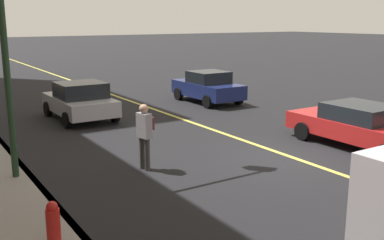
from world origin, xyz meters
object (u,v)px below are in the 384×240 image
(car_silver, at_px, (80,101))
(car_red, at_px, (361,125))
(fire_hydrant, at_px, (53,227))
(traffic_light_mast, at_px, (67,16))
(pedestrian_with_backpack, at_px, (145,131))
(car_navy, at_px, (208,87))

(car_silver, height_order, car_red, car_silver)
(car_silver, distance_m, fire_hydrant, 10.91)
(traffic_light_mast, bearing_deg, car_silver, -20.23)
(pedestrian_with_backpack, relative_size, traffic_light_mast, 0.30)
(car_silver, height_order, pedestrian_with_backpack, pedestrian_with_backpack)
(car_red, relative_size, pedestrian_with_backpack, 2.67)
(pedestrian_with_backpack, bearing_deg, car_navy, -43.99)
(car_red, distance_m, pedestrian_with_backpack, 6.91)
(car_silver, distance_m, traffic_light_mast, 7.35)
(pedestrian_with_backpack, distance_m, fire_hydrant, 4.61)
(car_red, height_order, traffic_light_mast, traffic_light_mast)
(car_navy, height_order, fire_hydrant, car_navy)
(car_silver, distance_m, pedestrian_with_backpack, 7.06)
(traffic_light_mast, relative_size, fire_hydrant, 6.24)
(pedestrian_with_backpack, xyz_separation_m, traffic_light_mast, (0.85, 1.62, 2.97))
(car_red, relative_size, traffic_light_mast, 0.81)
(traffic_light_mast, bearing_deg, fire_hydrant, 156.58)
(car_silver, relative_size, pedestrian_with_backpack, 2.19)
(car_red, height_order, car_navy, car_navy)
(car_silver, relative_size, car_red, 0.82)
(traffic_light_mast, bearing_deg, car_navy, -53.24)
(car_red, xyz_separation_m, traffic_light_mast, (2.54, 8.31, 3.32))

